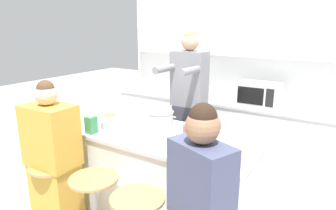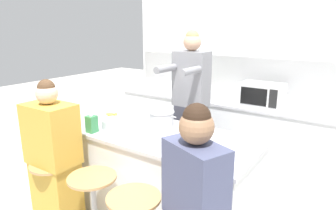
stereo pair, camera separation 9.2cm
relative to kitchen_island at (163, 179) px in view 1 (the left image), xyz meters
name	(u,v)px [view 1 (the left image)]	position (x,y,z in m)	size (l,w,h in m)	color
wall_back	(237,48)	(0.00, 1.79, 1.09)	(3.34, 0.22, 2.70)	white
back_counter	(224,132)	(0.00, 1.49, 0.00)	(3.10, 0.64, 0.91)	silver
kitchen_island	(163,179)	(0.00, 0.00, 0.00)	(1.71, 0.83, 0.89)	black
bar_stool_leftmost	(56,197)	(-0.68, -0.67, -0.07)	(0.38, 0.38, 0.69)	tan
person_cooking	(189,114)	(-0.11, 0.68, 0.44)	(0.36, 0.54, 1.79)	#383842
person_wrapped_blanket	(54,166)	(-0.69, -0.65, 0.22)	(0.44, 0.29, 1.42)	gold
cooking_pot	(161,118)	(-0.16, 0.20, 0.51)	(0.34, 0.25, 0.14)	#B7BABC
fruit_bowl	(136,113)	(-0.53, 0.30, 0.48)	(0.18, 0.18, 0.08)	white
mixing_bowl_steel	(113,124)	(-0.48, -0.11, 0.48)	(0.23, 0.23, 0.08)	#B7BABC
coffee_cup_near	(188,130)	(0.20, 0.09, 0.49)	(0.11, 0.08, 0.09)	#DB4C51
banana_bunch	(111,116)	(-0.72, 0.11, 0.47)	(0.17, 0.12, 0.06)	yellow
juice_carton	(91,125)	(-0.56, -0.32, 0.52)	(0.08, 0.08, 0.17)	#38844C
microwave	(258,94)	(0.42, 1.44, 0.59)	(0.49, 0.33, 0.26)	white
potted_plant	(200,88)	(-0.38, 1.49, 0.57)	(0.15, 0.15, 0.22)	#A86042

